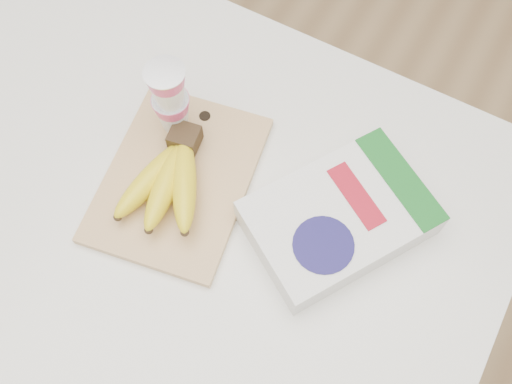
# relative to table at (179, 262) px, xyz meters

# --- Properties ---
(table) EXTENTS (1.21, 0.81, 0.91)m
(table) POSITION_rel_table_xyz_m (0.00, 0.00, 0.00)
(table) COLOR silver
(table) RESTS_ON ground
(cutting_board) EXTENTS (0.29, 0.35, 0.02)m
(cutting_board) POSITION_rel_table_xyz_m (0.05, 0.02, 0.46)
(cutting_board) COLOR #DBBB78
(cutting_board) RESTS_ON table
(bananas) EXTENTS (0.15, 0.20, 0.06)m
(bananas) POSITION_rel_table_xyz_m (0.05, -0.00, 0.49)
(bananas) COLOR #382816
(bananas) RESTS_ON cutting_board
(yogurt_stack) EXTENTS (0.07, 0.07, 0.15)m
(yogurt_stack) POSITION_rel_table_xyz_m (-0.00, 0.10, 0.55)
(yogurt_stack) COLOR white
(yogurt_stack) RESTS_ON cutting_board
(cereal_box) EXTENTS (0.30, 0.33, 0.06)m
(cereal_box) POSITION_rel_table_xyz_m (0.32, 0.08, 0.48)
(cereal_box) COLOR white
(cereal_box) RESTS_ON table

